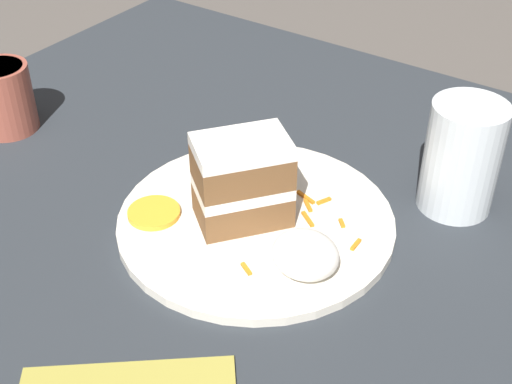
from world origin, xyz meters
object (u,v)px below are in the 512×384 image
Objects in this scene: plate at (256,221)px; cream_dollop at (303,257)px; orange_garnish at (154,213)px; cake_slice at (242,181)px; coffee_mug at (3,96)px; drinking_glass at (461,164)px.

plate is 4.42× the size of cream_dollop.
orange_garnish is at bearing 3.91° from cream_dollop.
cream_dollop is at bearing -176.09° from orange_garnish.
cake_slice is at bearing 34.51° from plate.
cake_slice is 1.31× the size of coffee_mug.
cake_slice is at bearing -21.31° from cream_dollop.
plate is 0.37m from coffee_mug.
cream_dollop is at bearing 176.22° from coffee_mug.
cream_dollop reaches higher than orange_garnish.
orange_garnish is at bearing 70.21° from cake_slice.
orange_garnish is 0.32m from drinking_glass.
cake_slice is 0.10m from cream_dollop.
coffee_mug is (0.28, -0.04, 0.03)m from orange_garnish.
cream_dollop is 0.21m from drinking_glass.
coffee_mug reaches higher than cream_dollop.
drinking_glass reaches higher than orange_garnish.
orange_garnish is at bearing 32.24° from plate.
drinking_glass is 0.55m from coffee_mug.
cream_dollop is 0.76× the size of coffee_mug.
coffee_mug is at bearing -8.54° from orange_garnish.
cream_dollop is 0.17m from orange_garnish.
cake_slice reaches higher than coffee_mug.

